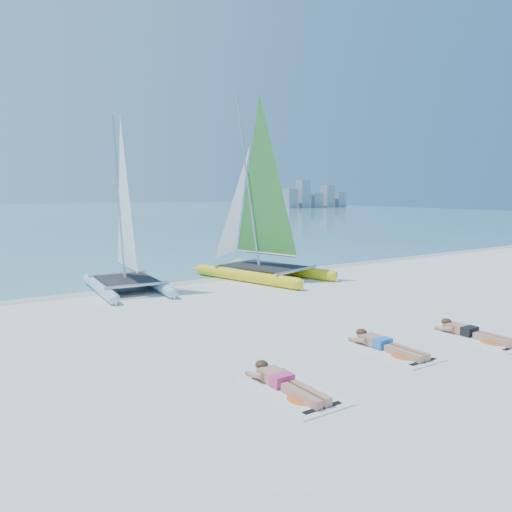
{
  "coord_description": "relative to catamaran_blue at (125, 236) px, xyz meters",
  "views": [
    {
      "loc": [
        -7.51,
        -10.23,
        3.14
      ],
      "look_at": [
        0.1,
        1.2,
        1.34
      ],
      "focal_mm": 35.0,
      "sensor_mm": 36.0,
      "label": 1
    }
  ],
  "objects": [
    {
      "name": "towel_c",
      "position": [
        4.46,
        -9.37,
        -1.71
      ],
      "size": [
        1.0,
        1.85,
        0.02
      ],
      "primitive_type": "cube",
      "color": "white",
      "rests_on": "ground"
    },
    {
      "name": "sunbather_a",
      "position": [
        -0.61,
        -9.19,
        -1.6
      ],
      "size": [
        0.37,
        1.73,
        0.26
      ],
      "color": "tan",
      "rests_on": "towel_a"
    },
    {
      "name": "towel_a",
      "position": [
        -0.61,
        -9.38,
        -1.71
      ],
      "size": [
        1.0,
        1.85,
        0.02
      ],
      "primitive_type": "cube",
      "color": "white",
      "rests_on": "ground"
    },
    {
      "name": "catamaran_yellow",
      "position": [
        4.78,
        -0.16,
        0.44
      ],
      "size": [
        3.66,
        5.54,
        6.88
      ],
      "rotation": [
        0.0,
        0.0,
        0.27
      ],
      "color": "yellow",
      "rests_on": "ground"
    },
    {
      "name": "ground",
      "position": [
        2.29,
        -5.09,
        -1.72
      ],
      "size": [
        140.0,
        140.0,
        0.0
      ],
      "primitive_type": "plane",
      "color": "white",
      "rests_on": "ground"
    },
    {
      "name": "catamaran_blue",
      "position": [
        0.0,
        0.0,
        0.0
      ],
      "size": [
        2.35,
        4.38,
        5.77
      ],
      "rotation": [
        0.0,
        0.0,
        -0.08
      ],
      "color": "#ABC8E1",
      "rests_on": "ground"
    },
    {
      "name": "sunbather_b",
      "position": [
        2.23,
        -8.73,
        -1.6
      ],
      "size": [
        0.37,
        1.73,
        0.26
      ],
      "color": "tan",
      "rests_on": "towel_b"
    },
    {
      "name": "sunbather_c",
      "position": [
        4.46,
        -9.18,
        -1.6
      ],
      "size": [
        0.37,
        1.73,
        0.26
      ],
      "color": "tan",
      "rests_on": "towel_c"
    },
    {
      "name": "towel_b",
      "position": [
        2.23,
        -8.92,
        -1.71
      ],
      "size": [
        1.0,
        1.85,
        0.02
      ],
      "primitive_type": "cube",
      "color": "white",
      "rests_on": "ground"
    },
    {
      "name": "wet_sand_strip",
      "position": [
        2.29,
        0.41,
        -1.72
      ],
      "size": [
        140.0,
        1.4,
        0.01
      ],
      "primitive_type": "cube",
      "color": "beige",
      "rests_on": "ground"
    },
    {
      "name": "distant_skyline",
      "position": [
        56.0,
        56.91,
        0.22
      ],
      "size": [
        14.0,
        2.0,
        5.0
      ],
      "color": "#9BA0AB",
      "rests_on": "ground"
    }
  ]
}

